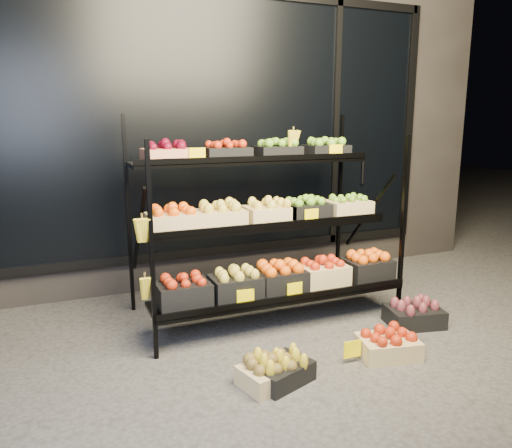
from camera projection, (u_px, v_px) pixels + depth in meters
name	position (u px, v px, depth m)	size (l,w,h in m)	color
ground	(300.00, 343.00, 3.68)	(24.00, 24.00, 0.00)	#514F4C
building	(197.00, 107.00, 5.65)	(6.00, 2.08, 3.50)	#2D2826
display_rack	(267.00, 224.00, 4.05)	(2.18, 1.02, 1.66)	black
tag_floor_b	(352.00, 355.00, 3.37)	(0.13, 0.01, 0.12)	#FFE000
floor_crate_left	(270.00, 371.00, 3.10)	(0.42, 0.35, 0.19)	#D4B87A
floor_crate_midleft	(281.00, 369.00, 3.12)	(0.44, 0.39, 0.19)	black
floor_crate_midright	(388.00, 344.00, 3.46)	(0.45, 0.37, 0.20)	#D4B87A
floor_crate_right	(414.00, 313.00, 3.99)	(0.48, 0.39, 0.21)	black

